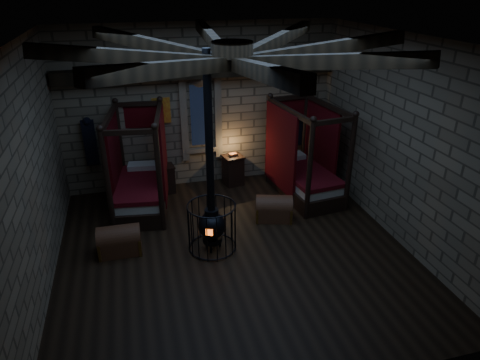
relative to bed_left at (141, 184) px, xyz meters
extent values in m
cube|color=black|center=(1.69, -2.47, -0.59)|extent=(7.00, 7.00, 0.01)
cube|color=#847054|center=(1.69, 1.03, 1.51)|extent=(7.00, 0.02, 4.20)
cube|color=#847054|center=(1.69, -5.97, 1.51)|extent=(7.00, 0.02, 4.20)
cube|color=#847054|center=(-1.81, -2.47, 1.51)|extent=(0.02, 7.00, 4.20)
cube|color=#847054|center=(5.19, -2.47, 1.51)|extent=(0.02, 7.00, 4.20)
cube|color=black|center=(1.69, -2.47, 3.61)|extent=(7.00, 7.00, 0.01)
cube|color=black|center=(1.69, 0.85, 2.46)|extent=(6.86, 0.35, 0.30)
cylinder|color=black|center=(1.69, -2.47, 3.46)|extent=(0.70, 0.70, 0.25)
cube|color=black|center=(1.69, 0.98, 1.31)|extent=(0.55, 0.04, 1.60)
cube|color=maroon|center=(0.69, 0.99, 1.51)|extent=(0.45, 0.03, 0.65)
cube|color=black|center=(-1.11, 0.87, 0.86)|extent=(0.30, 0.10, 1.15)
cube|color=black|center=(4.49, 0.87, 0.86)|extent=(0.30, 0.10, 1.15)
cube|color=black|center=(-0.01, -0.09, -0.39)|extent=(1.46, 2.38, 0.39)
cube|color=beige|center=(-0.01, -0.09, -0.09)|extent=(1.31, 2.19, 0.24)
cube|color=maroon|center=(-0.01, -0.09, 0.06)|extent=(1.38, 2.24, 0.11)
cube|color=beige|center=(0.10, 0.72, 0.17)|extent=(0.80, 0.48, 0.15)
cube|color=#55070A|center=(0.14, 1.01, 1.41)|extent=(1.18, 0.21, 0.59)
cylinder|color=black|center=(-0.69, -1.08, 0.60)|extent=(0.12, 0.12, 2.37)
cylinder|color=black|center=(-0.40, 1.05, 0.60)|extent=(0.12, 0.12, 2.37)
cylinder|color=black|center=(0.38, -1.23, 0.60)|extent=(0.12, 0.12, 2.37)
cylinder|color=black|center=(0.67, 0.90, 0.60)|extent=(0.12, 0.12, 2.37)
cube|color=#55070A|center=(-0.53, 0.31, 0.65)|extent=(0.28, 1.61, 2.10)
cube|color=#55070A|center=(0.60, 0.15, 0.65)|extent=(0.28, 1.61, 2.10)
cube|color=black|center=(4.07, -0.46, -0.39)|extent=(1.41, 2.35, 0.39)
cube|color=beige|center=(4.07, -0.46, -0.09)|extent=(1.26, 2.17, 0.24)
cube|color=maroon|center=(4.07, -0.46, 0.06)|extent=(1.33, 2.22, 0.11)
cube|color=beige|center=(3.98, 0.35, 0.17)|extent=(0.79, 0.46, 0.15)
cube|color=#55070A|center=(3.95, 0.64, 1.40)|extent=(1.18, 0.19, 0.59)
cylinder|color=black|center=(3.67, -1.59, 0.60)|extent=(0.12, 0.12, 2.36)
cylinder|color=black|center=(3.42, 0.55, 0.60)|extent=(0.12, 0.12, 2.36)
cylinder|color=black|center=(4.73, -1.46, 0.60)|extent=(0.12, 0.12, 2.36)
cylinder|color=black|center=(4.48, 0.67, 0.60)|extent=(0.12, 0.12, 2.36)
cube|color=#55070A|center=(3.47, -0.20, 0.65)|extent=(0.25, 1.61, 2.09)
cube|color=#55070A|center=(4.60, -0.07, 0.65)|extent=(0.25, 1.61, 2.09)
cube|color=#5B311C|center=(-0.57, -1.90, -0.41)|extent=(0.86, 0.54, 0.35)
cylinder|color=#5B311C|center=(-0.57, -1.90, -0.23)|extent=(0.86, 0.54, 0.52)
cube|color=#B68938|center=(-0.96, -1.90, -0.41)|extent=(0.06, 0.54, 0.37)
cube|color=#B68938|center=(-0.17, -1.91, -0.41)|extent=(0.06, 0.54, 0.37)
cube|color=#5B311C|center=(2.91, -1.43, -0.41)|extent=(0.95, 0.73, 0.35)
cylinder|color=#5B311C|center=(2.91, -1.43, -0.24)|extent=(0.95, 0.73, 0.51)
cube|color=#B68938|center=(2.54, -1.32, -0.41)|extent=(0.20, 0.52, 0.37)
cube|color=#B68938|center=(3.28, -1.54, -0.41)|extent=(0.20, 0.52, 0.37)
cube|color=black|center=(0.64, 0.62, -0.24)|extent=(0.47, 0.45, 0.70)
cube|color=black|center=(0.64, 0.62, 0.14)|extent=(0.52, 0.50, 0.04)
cylinder|color=#B68938|center=(0.64, 0.62, 0.24)|extent=(0.10, 0.10, 0.16)
cube|color=black|center=(2.45, 0.64, -0.20)|extent=(0.55, 0.53, 0.78)
cube|color=black|center=(2.45, 0.64, 0.22)|extent=(0.60, 0.59, 0.04)
cube|color=#5B311C|center=(2.45, 0.64, 0.28)|extent=(0.23, 0.18, 0.06)
cylinder|color=black|center=(1.29, -2.24, -0.36)|extent=(0.40, 0.40, 0.10)
sphere|color=black|center=(1.29, -2.24, -0.03)|extent=(0.56, 0.56, 0.56)
cylinder|color=black|center=(1.29, -2.24, 0.27)|extent=(0.28, 0.28, 0.14)
cube|color=#FF5914|center=(1.19, -2.49, -0.03)|extent=(0.14, 0.07, 0.14)
cylinder|color=black|center=(1.29, -2.24, 1.89)|extent=(0.15, 0.15, 3.14)
torus|color=black|center=(1.29, -2.24, -0.55)|extent=(1.00, 1.00, 0.03)
torus|color=black|center=(1.29, -2.24, 0.42)|extent=(1.00, 1.00, 0.03)
camera|label=1|loc=(-0.06, -9.62, 4.54)|focal=32.00mm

